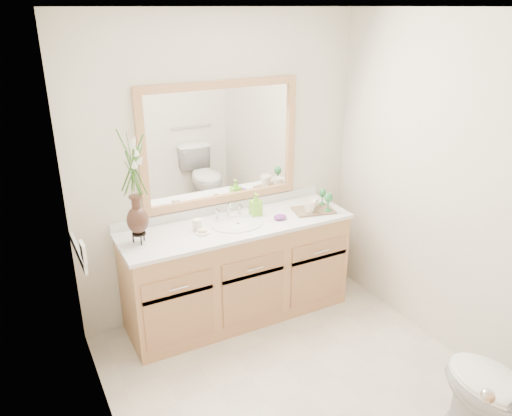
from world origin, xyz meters
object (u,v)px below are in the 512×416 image
flower_vase (133,176)px  soap_bottle (256,205)px  toilet (502,400)px  tray (313,210)px  tumbler (197,225)px

flower_vase → soap_bottle: 1.06m
toilet → flower_vase: size_ratio=1.01×
toilet → soap_bottle: 2.14m
flower_vase → soap_bottle: (0.97, 0.06, -0.42)m
toilet → tray: size_ratio=2.30×
flower_vase → tray: 1.52m
toilet → tumbler: tumbler is taller
toilet → flower_vase: (-1.46, 1.95, 0.97)m
soap_bottle → tray: 0.49m
toilet → tumbler: size_ratio=8.25×
soap_bottle → tray: bearing=-18.2°
flower_vase → tray: (1.43, -0.09, -0.50)m
tumbler → tray: tumbler is taller
toilet → flower_vase: flower_vase is taller
tumbler → soap_bottle: size_ratio=0.54×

